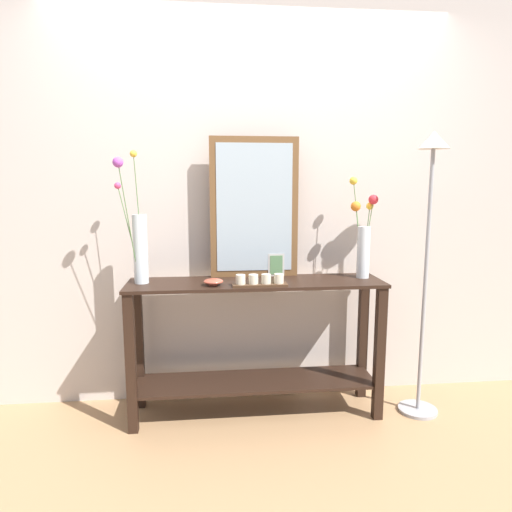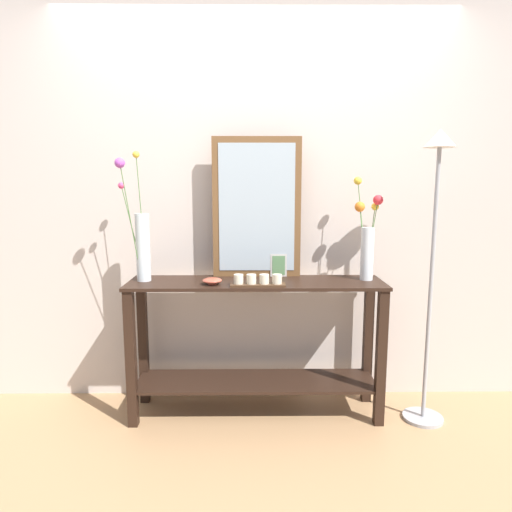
{
  "view_description": "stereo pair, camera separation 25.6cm",
  "coord_description": "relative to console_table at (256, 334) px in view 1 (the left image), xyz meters",
  "views": [
    {
      "loc": [
        -0.28,
        -2.65,
        1.42
      ],
      "look_at": [
        0.0,
        0.0,
        1.0
      ],
      "focal_mm": 31.71,
      "sensor_mm": 36.0,
      "label": 1
    },
    {
      "loc": [
        -0.03,
        -2.66,
        1.42
      ],
      "look_at": [
        0.0,
        0.0,
        1.0
      ],
      "focal_mm": 31.71,
      "sensor_mm": 36.0,
      "label": 2
    }
  ],
  "objects": [
    {
      "name": "tall_vase_left",
      "position": [
        -0.69,
        0.02,
        0.59
      ],
      "size": [
        0.18,
        0.18,
        0.77
      ],
      "color": "silver",
      "rests_on": "console_table"
    },
    {
      "name": "vase_right",
      "position": [
        0.68,
        0.05,
        0.58
      ],
      "size": [
        0.17,
        0.13,
        0.62
      ],
      "color": "silver",
      "rests_on": "console_table"
    },
    {
      "name": "decorative_bowl",
      "position": [
        -0.26,
        -0.09,
        0.36
      ],
      "size": [
        0.11,
        0.11,
        0.04
      ],
      "color": "#B24C38",
      "rests_on": "console_table"
    },
    {
      "name": "ground_plane",
      "position": [
        0.0,
        0.0,
        -0.52
      ],
      "size": [
        7.0,
        6.0,
        0.02
      ],
      "primitive_type": "cube",
      "color": "#A87F56"
    },
    {
      "name": "wall_back",
      "position": [
        0.0,
        0.31,
        0.84
      ],
      "size": [
        6.4,
        0.08,
        2.7
      ],
      "primitive_type": "cube",
      "color": "beige",
      "rests_on": "ground"
    },
    {
      "name": "candle_tray",
      "position": [
        0.01,
        -0.12,
        0.36
      ],
      "size": [
        0.32,
        0.09,
        0.07
      ],
      "color": "#472D1C",
      "rests_on": "console_table"
    },
    {
      "name": "console_table",
      "position": [
        0.0,
        0.0,
        0.0
      ],
      "size": [
        1.54,
        0.38,
        0.84
      ],
      "color": "black",
      "rests_on": "ground"
    },
    {
      "name": "picture_frame_small",
      "position": [
        0.14,
        0.15,
        0.41
      ],
      "size": [
        0.1,
        0.01,
        0.14
      ],
      "color": "#B7B2AD",
      "rests_on": "console_table"
    },
    {
      "name": "floor_lamp",
      "position": [
        1.02,
        -0.1,
        0.66
      ],
      "size": [
        0.24,
        0.24,
        1.73
      ],
      "color": "#9E9EA3",
      "rests_on": "ground"
    },
    {
      "name": "mirror_leaning",
      "position": [
        0.01,
        0.16,
        0.77
      ],
      "size": [
        0.55,
        0.03,
        0.87
      ],
      "color": "brown",
      "rests_on": "console_table"
    }
  ]
}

